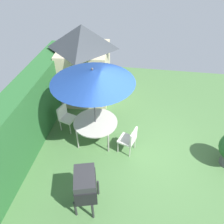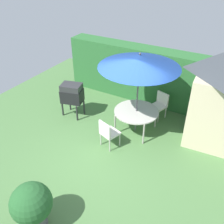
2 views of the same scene
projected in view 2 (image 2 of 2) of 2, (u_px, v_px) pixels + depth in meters
ground_plane at (105, 154)px, 7.30m from camera, size 11.00×11.00×0.00m
hedge_backdrop at (154, 77)px, 9.28m from camera, size 6.81×0.74×2.03m
patio_table at (136, 112)px, 7.87m from camera, size 1.39×1.39×0.75m
patio_umbrella at (140, 61)px, 6.95m from camera, size 2.33×2.33×2.62m
bbq_grill at (72, 94)px, 8.55m from camera, size 0.81×0.67×1.20m
chair_near_shed at (108, 132)px, 7.31m from camera, size 0.58×0.59×0.90m
chair_far_side at (160, 104)px, 8.64m from camera, size 0.58×0.58×0.90m
potted_plant_by_shed at (32, 205)px, 5.12m from camera, size 0.86×0.86×1.13m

